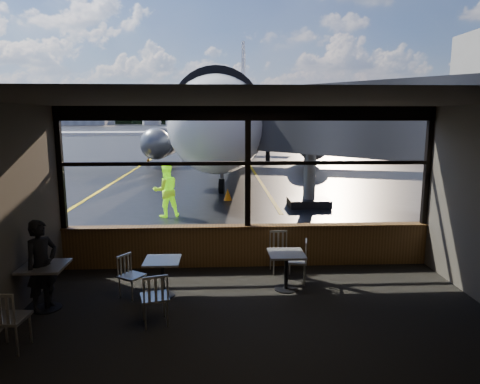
{
  "coord_description": "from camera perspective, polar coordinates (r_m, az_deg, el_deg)",
  "views": [
    {
      "loc": [
        -0.61,
        -9.1,
        3.27
      ],
      "look_at": [
        -0.12,
        1.0,
        1.5
      ],
      "focal_mm": 32.0,
      "sensor_mm": 36.0,
      "label": 1
    }
  ],
  "objects": [
    {
      "name": "treeline",
      "position": [
        219.12,
        -2.68,
        10.63
      ],
      "size": [
        360.0,
        3.0,
        12.0
      ],
      "primitive_type": "cube",
      "color": "black",
      "rests_on": "ground_plane"
    },
    {
      "name": "ceiling",
      "position": [
        6.14,
        2.99,
        12.06
      ],
      "size": [
        8.0,
        6.0,
        0.04
      ],
      "primitive_type": "cube",
      "color": "#38332D",
      "rests_on": "ground"
    },
    {
      "name": "mullion_left",
      "position": [
        9.75,
        -22.83,
        2.85
      ],
      "size": [
        0.12,
        0.12,
        2.6
      ],
      "primitive_type": "cube",
      "color": "black",
      "rests_on": "ground"
    },
    {
      "name": "fuel_tank_c",
      "position": [
        191.33,
        -5.69,
        9.8
      ],
      "size": [
        8.0,
        8.0,
        6.0
      ],
      "primitive_type": "cylinder",
      "color": "silver",
      "rests_on": "ground_plane"
    },
    {
      "name": "hangar_right",
      "position": [
        196.69,
        15.41,
        10.37
      ],
      "size": [
        50.0,
        20.0,
        12.0
      ],
      "primitive_type": null,
      "color": "silver",
      "rests_on": "ground_plane"
    },
    {
      "name": "hangar_mid",
      "position": [
        194.11,
        -2.66,
        10.43
      ],
      "size": [
        38.0,
        15.0,
        10.0
      ],
      "primitive_type": null,
      "color": "silver",
      "rests_on": "ground_plane"
    },
    {
      "name": "chair_left_s",
      "position": [
        7.06,
        -28.34,
        -14.68
      ],
      "size": [
        0.55,
        0.55,
        0.94
      ],
      "primitive_type": null,
      "rotation": [
        0.0,
        0.0,
        -0.08
      ],
      "color": "#AEA99D",
      "rests_on": "carpet_floor"
    },
    {
      "name": "chair_near_e",
      "position": [
        8.69,
        7.47,
        -9.13
      ],
      "size": [
        0.57,
        0.57,
        0.89
      ],
      "primitive_type": null,
      "rotation": [
        0.0,
        0.0,
        1.36
      ],
      "color": "#BCB6AA",
      "rests_on": "carpet_floor"
    },
    {
      "name": "cafe_table_left",
      "position": [
        8.2,
        -24.49,
        -11.51
      ],
      "size": [
        0.72,
        0.72,
        0.8
      ],
      "primitive_type": null,
      "color": "gray",
      "rests_on": "carpet_floor"
    },
    {
      "name": "chair_mid_w",
      "position": [
        8.21,
        -14.24,
        -10.86
      ],
      "size": [
        0.6,
        0.6,
        0.8
      ],
      "primitive_type": null,
      "rotation": [
        0.0,
        0.0,
        -2.16
      ],
      "color": "beige",
      "rests_on": "carpet_floor"
    },
    {
      "name": "passenger",
      "position": [
        8.08,
        -24.9,
        -8.88
      ],
      "size": [
        0.64,
        0.69,
        1.58
      ],
      "primitive_type": "imported",
      "rotation": [
        0.0,
        0.0,
        0.98
      ],
      "color": "black",
      "rests_on": "carpet_floor"
    },
    {
      "name": "mullion_right",
      "position": [
        10.24,
        23.72,
        3.09
      ],
      "size": [
        0.12,
        0.12,
        2.6
      ],
      "primitive_type": "cube",
      "color": "black",
      "rests_on": "ground"
    },
    {
      "name": "cone_nose",
      "position": [
        17.05,
        -1.64,
        -0.34
      ],
      "size": [
        0.34,
        0.34,
        0.47
      ],
      "primitive_type": "cone",
      "color": "#FA4907",
      "rests_on": "ground_plane"
    },
    {
      "name": "chair_mid_s",
      "position": [
        7.12,
        -11.31,
        -13.66
      ],
      "size": [
        0.6,
        0.6,
        0.89
      ],
      "primitive_type": null,
      "rotation": [
        0.0,
        0.0,
        0.27
      ],
      "color": "#ADA89C",
      "rests_on": "carpet_floor"
    },
    {
      "name": "window_sill",
      "position": [
        9.55,
        1.01,
        -7.25
      ],
      "size": [
        8.0,
        0.28,
        0.9
      ],
      "primitive_type": "cube",
      "color": "#553719",
      "rests_on": "ground"
    },
    {
      "name": "fuel_tank_a",
      "position": [
        193.35,
        -11.71,
        9.64
      ],
      "size": [
        8.0,
        8.0,
        6.0
      ],
      "primitive_type": "cylinder",
      "color": "silver",
      "rests_on": "ground_plane"
    },
    {
      "name": "chair_near_n",
      "position": [
        9.2,
        5.37,
        -8.04
      ],
      "size": [
        0.52,
        0.52,
        0.88
      ],
      "primitive_type": null,
      "rotation": [
        0.0,
        0.0,
        3.22
      ],
      "color": "#A9A398",
      "rests_on": "carpet_floor"
    },
    {
      "name": "window_transom",
      "position": [
        9.17,
        1.04,
        3.86
      ],
      "size": [
        8.0,
        0.1,
        0.08
      ],
      "primitive_type": "cube",
      "color": "black",
      "rests_on": "ground"
    },
    {
      "name": "airliner",
      "position": [
        30.52,
        -0.58,
        14.08
      ],
      "size": [
        33.05,
        38.46,
        10.96
      ],
      "primitive_type": null,
      "rotation": [
        0.0,
        0.0,
        -0.09
      ],
      "color": "white",
      "rests_on": "ground_plane"
    },
    {
      "name": "jet_bridge",
      "position": [
        15.22,
        13.35,
        6.32
      ],
      "size": [
        8.94,
        10.92,
        4.77
      ],
      "primitive_type": null,
      "color": "#29292B",
      "rests_on": "ground_plane"
    },
    {
      "name": "ground_plane",
      "position": [
        129.14,
        -2.55,
        8.47
      ],
      "size": [
        520.0,
        520.0,
        0.0
      ],
      "primitive_type": "plane",
      "color": "black",
      "rests_on": "ground"
    },
    {
      "name": "carpet_floor",
      "position": [
        6.94,
        2.72,
        -18.08
      ],
      "size": [
        8.0,
        6.0,
        0.01
      ],
      "primitive_type": "cube",
      "color": "black",
      "rests_on": "ground"
    },
    {
      "name": "mullion_centre",
      "position": [
        9.18,
        1.04,
        3.24
      ],
      "size": [
        0.12,
        0.12,
        2.6
      ],
      "primitive_type": "cube",
      "color": "black",
      "rests_on": "ground"
    },
    {
      "name": "wall_back",
      "position": [
        3.51,
        7.82,
        -15.85
      ],
      "size": [
        8.0,
        0.04,
        3.5
      ],
      "primitive_type": "cube",
      "color": "#474139",
      "rests_on": "ground"
    },
    {
      "name": "ground_crew",
      "position": [
        14.36,
        -9.85,
        0.21
      ],
      "size": [
        1.04,
        0.94,
        1.76
      ],
      "primitive_type": "imported",
      "rotation": [
        0.0,
        0.0,
        3.52
      ],
      "color": "#BFF219",
      "rests_on": "ground_plane"
    },
    {
      "name": "cafe_table_mid",
      "position": [
        8.14,
        -10.26,
        -11.23
      ],
      "size": [
        0.64,
        0.64,
        0.71
      ],
      "primitive_type": null,
      "color": "#A7A29A",
      "rests_on": "carpet_floor"
    },
    {
      "name": "hangar_left",
      "position": [
        201.44,
        -23.3,
        9.77
      ],
      "size": [
        45.0,
        18.0,
        11.0
      ],
      "primitive_type": null,
      "color": "silver",
      "rests_on": "ground_plane"
    },
    {
      "name": "fuel_tank_b",
      "position": [
        192.08,
        -8.71,
        9.73
      ],
      "size": [
        8.0,
        8.0,
        6.0
      ],
      "primitive_type": "cylinder",
      "color": "silver",
      "rests_on": "ground_plane"
    },
    {
      "name": "cone_wing",
      "position": [
        30.63,
        -12.15,
        4.08
      ],
      "size": [
        0.39,
        0.39,
        0.54
      ],
      "primitive_type": "cone",
      "color": "#EF4507",
      "rests_on": "ground_plane"
    },
    {
      "name": "cafe_table_near",
      "position": [
        8.34,
        6.16,
        -10.48
      ],
      "size": [
        0.67,
        0.67,
        0.74
      ],
      "primitive_type": null,
      "color": "#9E9891",
      "rests_on": "carpet_floor"
    },
    {
      "name": "window_header",
      "position": [
        9.12,
        1.06,
        10.43
      ],
      "size": [
        8.0,
        0.18,
        0.3
      ],
      "primitive_type": "cube",
      "color": "black",
      "rests_on": "ground"
    }
  ]
}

